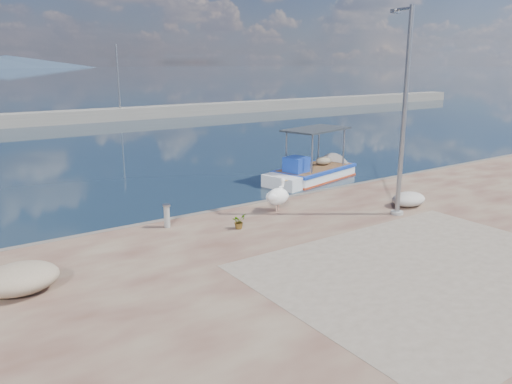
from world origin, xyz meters
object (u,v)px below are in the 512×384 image
object	(u,v)px
boat_right	(314,175)
pelican	(278,196)
lamp_post	(403,121)
bollard_near	(167,215)

from	to	relation	value
boat_right	pelican	world-z (taller)	boat_right
boat_right	pelican	xyz separation A→B (m)	(-5.82, -4.71, 0.81)
pelican	lamp_post	distance (m)	5.03
boat_right	bollard_near	bearing A→B (deg)	-170.57
boat_right	bollard_near	size ratio (longest dim) A/B	8.39
boat_right	lamp_post	size ratio (longest dim) A/B	0.93
pelican	lamp_post	world-z (taller)	lamp_post
lamp_post	bollard_near	bearing A→B (deg)	156.22
bollard_near	boat_right	bearing A→B (deg)	22.91
lamp_post	bollard_near	world-z (taller)	lamp_post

